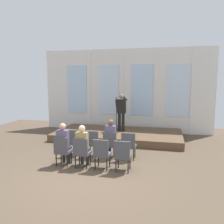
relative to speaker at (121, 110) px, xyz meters
The scene contains 16 objects.
ground_plane 4.53m from the speaker, 91.42° to the right, with size 15.12×15.12×0.00m, color brown.
rear_partition 1.68m from the speaker, 92.53° to the left, with size 8.79×0.14×4.24m.
stage_platform 1.17m from the speaker, 120.10° to the right, with size 5.70×2.73×0.31m, color brown.
speaker is the anchor object (origin of this frame).
mic_stand 0.75m from the speaker, 140.98° to the left, with size 0.28×0.28×1.55m.
chair_r0_c0 3.18m from the speaker, 110.02° to the right, with size 0.46×0.44×0.94m.
chair_r0_c1 3.03m from the speaker, 98.32° to the right, with size 0.46×0.44×0.94m.
chair_r0_c2 3.01m from the speaker, 85.89° to the right, with size 0.46×0.44×0.94m.
audience_r0_c2 2.88m from the speaker, 85.77° to the right, with size 0.36×0.39×1.34m.
chair_r0_c3 3.12m from the speaker, 73.83° to the right, with size 0.46×0.44×0.94m.
chair_r1_c0 4.17m from the speaker, 104.95° to the right, with size 0.46×0.44×0.94m.
audience_r1_c0 4.06m from the speaker, 105.24° to the right, with size 0.36×0.39×1.35m.
chair_r1_c1 4.06m from the speaker, 96.12° to the right, with size 0.46×0.44×0.94m.
audience_r1_c1 3.94m from the speaker, 96.25° to the right, with size 0.36×0.39×1.31m.
chair_r1_c2 4.04m from the speaker, 86.99° to the right, with size 0.46×0.44×0.94m.
chair_r1_c3 4.12m from the speaker, 78.00° to the right, with size 0.46×0.44×0.94m.
Camera 1 is at (2.17, -5.97, 2.66)m, focal length 36.93 mm.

